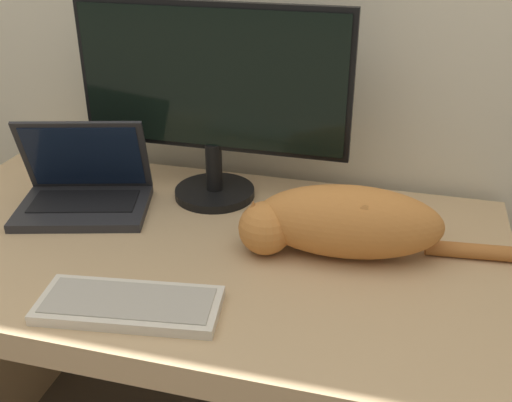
% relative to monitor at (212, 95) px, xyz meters
% --- Properties ---
extents(desk, '(1.32, 0.74, 0.75)m').
position_rel_monitor_xyz_m(desk, '(0.03, -0.22, -0.42)').
color(desk, tan).
rests_on(desk, ground_plane).
extents(monitor, '(0.64, 0.20, 0.46)m').
position_rel_monitor_xyz_m(monitor, '(0.00, 0.00, 0.00)').
color(monitor, black).
rests_on(monitor, desk).
extents(laptop, '(0.34, 0.28, 0.21)m').
position_rel_monitor_xyz_m(laptop, '(-0.28, -0.14, -0.21)').
color(laptop, '#232326').
rests_on(laptop, desk).
extents(external_keyboard, '(0.34, 0.18, 0.02)m').
position_rel_monitor_xyz_m(external_keyboard, '(-0.00, -0.48, -0.25)').
color(external_keyboard, beige).
rests_on(external_keyboard, desk).
extents(cat, '(0.59, 0.18, 0.15)m').
position_rel_monitor_xyz_m(cat, '(0.33, -0.19, -0.18)').
color(cat, '#C67A38').
rests_on(cat, desk).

